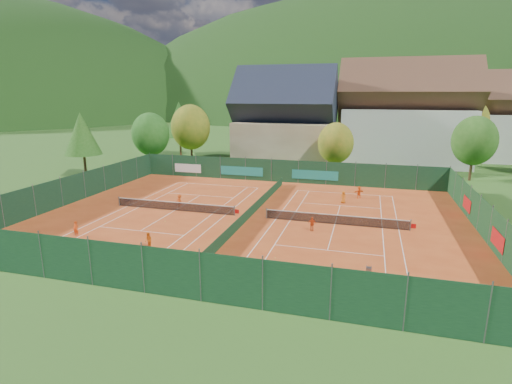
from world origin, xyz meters
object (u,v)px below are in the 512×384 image
object	(u,v)px
chalet	(285,124)
player_right_near	(312,224)
player_left_far	(180,201)
hotel_block_b	(486,122)
ball_hopper	(369,270)
hotel_block_a	(405,119)
player_right_far_b	(359,192)
player_right_far_a	(343,197)
player_left_near	(76,229)
player_left_mid	(148,240)

from	to	relation	value
chalet	player_right_near	distance (m)	34.10
chalet	player_left_far	world-z (taller)	chalet
hotel_block_b	ball_hopper	world-z (taller)	hotel_block_b
hotel_block_a	player_right_far_b	distance (m)	27.46
chalet	hotel_block_a	distance (m)	19.94
player_right_far_b	player_right_far_a	bearing A→B (deg)	24.71
player_left_near	player_right_near	world-z (taller)	player_left_near
player_left_near	chalet	bearing A→B (deg)	74.40
player_right_far_b	player_left_far	bearing A→B (deg)	-7.18
hotel_block_a	player_right_far_a	world-z (taller)	hotel_block_a
chalet	player_left_mid	distance (m)	40.20
chalet	ball_hopper	bearing A→B (deg)	-70.85
chalet	hotel_block_b	xyz separation A→B (m)	(33.00, 14.00, -0.01)
ball_hopper	player_right_far_a	xyz separation A→B (m)	(-2.78, 17.88, 0.11)
hotel_block_b	player_left_far	xyz separation A→B (m)	(-38.04, -42.73, -5.94)
player_left_near	hotel_block_a	bearing A→B (deg)	55.69
player_right_near	player_right_far_a	distance (m)	10.05
chalet	player_left_far	size ratio (longest dim) A/B	11.92
hotel_block_b	player_right_far_a	bearing A→B (deg)	-120.88
chalet	player_left_near	bearing A→B (deg)	-103.57
player_left_far	player_right_far_b	size ratio (longest dim) A/B	0.99
hotel_block_a	player_right_far_a	size ratio (longest dim) A/B	16.27
player_right_far_a	player_right_far_b	size ratio (longest dim) A/B	0.96
ball_hopper	player_left_mid	xyz separation A→B (m)	(-16.24, 0.62, 0.07)
player_left_far	player_right_near	world-z (taller)	player_left_far
chalet	hotel_block_b	distance (m)	35.85
player_right_near	player_left_mid	bearing A→B (deg)	-162.59
hotel_block_a	player_left_mid	bearing A→B (deg)	-114.94
player_right_near	hotel_block_a	bearing A→B (deg)	60.18
hotel_block_b	player_right_near	distance (m)	52.37
player_left_near	player_right_far_a	distance (m)	26.43
player_left_near	player_right_far_b	size ratio (longest dim) A/B	0.94
hotel_block_a	player_right_near	bearing A→B (deg)	-104.34
hotel_block_a	hotel_block_b	xyz separation A→B (m)	(14.00, 8.00, -0.76)
player_right_far_a	player_right_near	bearing A→B (deg)	59.26
player_left_mid	player_right_near	world-z (taller)	player_left_mid
chalet	player_right_far_a	bearing A→B (deg)	-63.43
hotel_block_b	ball_hopper	size ratio (longest dim) A/B	21.60
player_right_near	player_left_far	bearing A→B (deg)	150.57
player_left_mid	player_right_near	xyz separation A→B (m)	(11.46, 7.41, -0.01)
player_left_near	hotel_block_b	bearing A→B (deg)	49.29
chalet	player_right_near	size ratio (longest dim) A/B	13.06
player_right_far_b	player_left_mid	bearing A→B (deg)	19.25
player_left_far	ball_hopper	bearing A→B (deg)	164.47
hotel_block_a	player_right_far_b	bearing A→B (deg)	-103.49
player_left_mid	player_right_near	bearing A→B (deg)	65.61
chalet	hotel_block_b	size ratio (longest dim) A/B	0.94
chalet	hotel_block_a	xyz separation A→B (m)	(19.00, 6.00, 0.76)
player_right_far_b	player_left_near	bearing A→B (deg)	7.12
player_right_far_a	player_right_far_b	bearing A→B (deg)	-141.02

